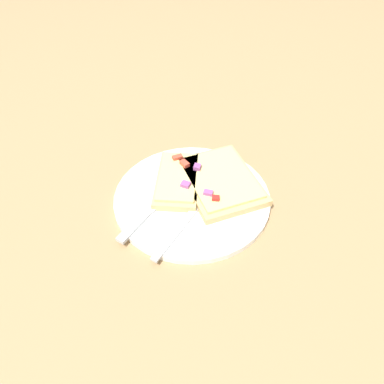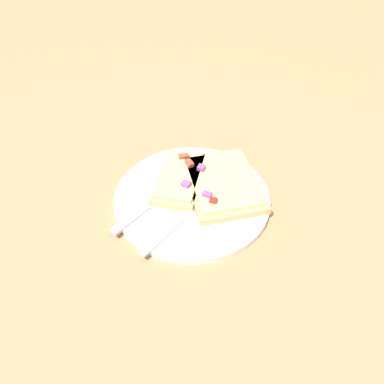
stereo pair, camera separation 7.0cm
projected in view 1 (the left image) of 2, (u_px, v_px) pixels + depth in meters
The scene contains 7 objects.
ground_plane at pixel (192, 200), 0.71m from camera, with size 4.00×4.00×0.00m, color #9E7A51.
plate at pixel (192, 198), 0.71m from camera, with size 0.29×0.29×0.01m.
fork at pixel (193, 211), 0.67m from camera, with size 0.14×0.20×0.01m.
knife at pixel (152, 208), 0.68m from camera, with size 0.13×0.19×0.01m.
pizza_slice_main at pixel (220, 180), 0.72m from camera, with size 0.18×0.21×0.03m.
pizza_slice_corner at pixel (178, 179), 0.72m from camera, with size 0.09×0.16×0.03m.
crumb_scatter at pixel (214, 198), 0.69m from camera, with size 0.12×0.01×0.01m.
Camera 1 is at (-0.01, -0.49, 0.51)m, focal length 35.00 mm.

